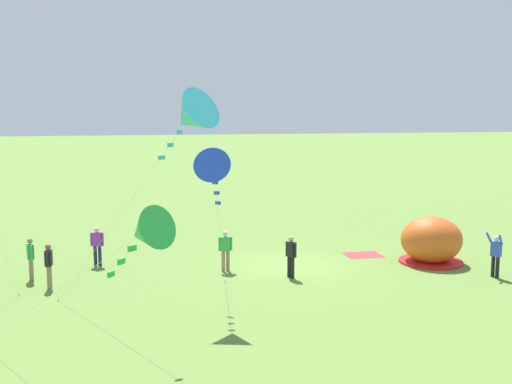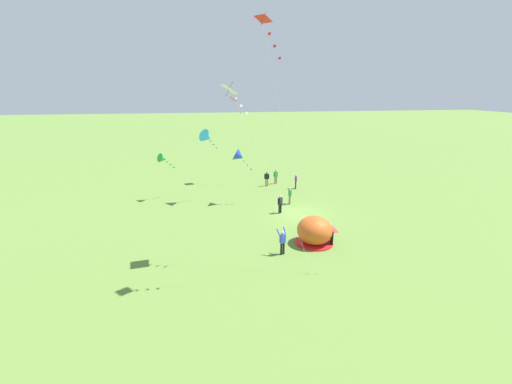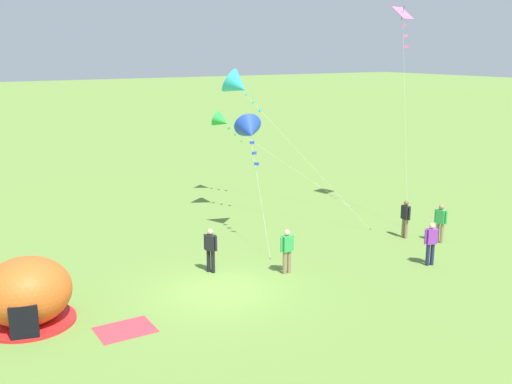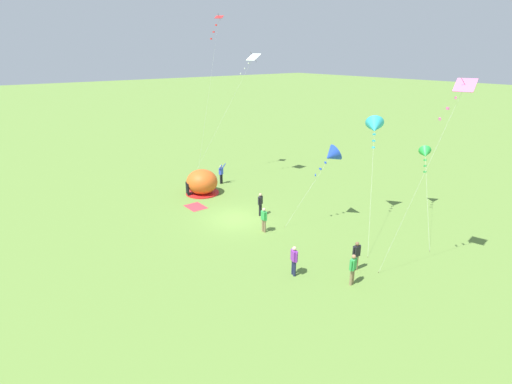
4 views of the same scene
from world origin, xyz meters
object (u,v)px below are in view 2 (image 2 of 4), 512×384
Objects in this scene: kite_red at (268,35)px; kite_white at (232,94)px; person_center_field at (290,195)px; person_strolling at (280,203)px; kite_blue at (239,156)px; kite_cyan at (207,137)px; person_far_back at (296,181)px; person_watching_sky at (267,178)px; kite_pink at (234,102)px; kite_green at (163,159)px; person_with_toddler at (276,176)px; popup_tent at (315,231)px; person_flying_kite at (283,241)px.

kite_red is 4.41m from kite_white.
person_strolling is (-2.39, 1.61, 0.00)m from person_center_field.
kite_cyan is at bearing 69.47° from kite_blue.
kite_cyan reaches higher than person_far_back.
person_watching_sky is at bearing -56.71° from kite_cyan.
kite_blue is at bearing -1.63° from kite_red.
kite_cyan is at bearing 153.44° from kite_pink.
person_strolling is 8.57m from person_far_back.
kite_green is (6.31, 10.66, 3.34)m from person_strolling.
person_center_field is 1.00× the size of person_watching_sky.
person_far_back is at bearing -145.03° from person_with_toddler.
kite_pink is at bearing -2.56° from kite_red.
person_watching_sky is 0.12× the size of kite_red.
popup_tent is 0.25× the size of kite_white.
person_with_toddler is 0.25× the size of kite_green.
person_strolling is (6.80, 0.90, -0.03)m from popup_tent.
person_strolling is at bearing -18.74° from kite_red.
kite_blue reaches higher than person_flying_kite.
person_strolling is 0.31× the size of kite_blue.
person_flying_kite is at bearing 167.79° from person_with_toddler.
person_center_field is (-7.80, 0.45, 0.00)m from person_with_toddler.
kite_red is (-20.13, 4.41, 12.62)m from person_watching_sky.
kite_blue reaches higher than person_strolling.
person_center_field is at bearing -156.14° from kite_pink.
person_flying_kite reaches higher than person_strolling.
kite_white reaches higher than kite_blue.
kite_cyan is at bearing 72.93° from person_center_field.
person_with_toddler is 18.70m from person_flying_kite.
kite_blue is 13.02m from kite_white.
kite_pink is at bearing 2.09° from person_flying_kite.
person_flying_kite is 21.85m from kite_pink.
person_far_back is 0.17× the size of kite_pink.
person_far_back is (5.28, -2.21, 0.00)m from person_center_field.
person_flying_kite is 16.76m from person_far_back.
kite_cyan reaches higher than person_center_field.
kite_green is at bearing 70.48° from kite_blue.
person_with_toddler and person_strolling have the same top height.
kite_pink reaches higher than person_flying_kite.
person_watching_sky is 0.17× the size of kite_pink.
person_center_field is 0.12× the size of kite_red.
person_with_toddler is 11.36m from kite_cyan.
kite_white is (-17.95, 7.21, 9.75)m from person_with_toddler.
kite_green is (13.11, 11.57, 3.30)m from popup_tent.
popup_tent reaches higher than person_with_toddler.
kite_blue is (10.47, 4.14, 3.80)m from popup_tent.
kite_green is at bearing 71.16° from kite_cyan.
person_with_toddler is at bearing -3.90° from popup_tent.
kite_red reaches higher than person_strolling.
popup_tent is 6.86m from person_strolling.
kite_pink is (4.31, 6.45, 8.66)m from person_far_back.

